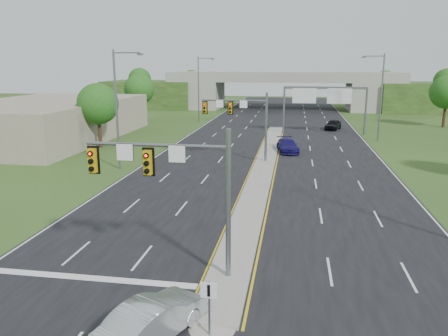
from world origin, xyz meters
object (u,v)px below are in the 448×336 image
(signal_mast_near, at_px, (178,179))
(car_silver, at_px, (154,319))
(overpass, at_px, (283,93))
(signal_mast_far, at_px, (244,115))
(car_far_b, at_px, (288,145))
(car_far_c, at_px, (333,125))
(sign_gantry, at_px, (324,97))
(keep_right_sign, at_px, (209,300))

(signal_mast_near, xyz_separation_m, car_silver, (0.30, -4.79, -3.95))
(signal_mast_near, xyz_separation_m, overpass, (2.26, 80.07, -1.17))
(signal_mast_far, bearing_deg, car_silver, -89.42)
(signal_mast_far, bearing_deg, signal_mast_near, -90.00)
(signal_mast_far, distance_m, car_silver, 30.05)
(overpass, distance_m, car_far_b, 49.30)
(overpass, xyz_separation_m, car_far_c, (8.58, -30.48, -2.77))
(sign_gantry, bearing_deg, car_silver, -99.85)
(sign_gantry, distance_m, overpass, 35.75)
(signal_mast_far, height_order, car_far_c, signal_mast_far)
(keep_right_sign, relative_size, overpass, 0.03)
(signal_mast_far, xyz_separation_m, keep_right_sign, (2.26, -29.45, -3.21))
(keep_right_sign, xyz_separation_m, overpass, (0.00, 84.53, 2.04))
(car_silver, height_order, car_far_c, car_far_c)
(keep_right_sign, bearing_deg, car_far_c, 80.98)
(sign_gantry, distance_m, car_far_c, 6.68)
(car_silver, bearing_deg, signal_mast_near, -61.65)
(signal_mast_near, bearing_deg, keep_right_sign, -63.06)
(signal_mast_far, distance_m, keep_right_sign, 29.71)
(overpass, distance_m, car_silver, 84.93)
(signal_mast_near, xyz_separation_m, car_far_b, (4.37, 30.90, -3.98))
(signal_mast_near, relative_size, sign_gantry, 0.60)
(signal_mast_far, distance_m, car_far_c, 27.16)
(signal_mast_far, relative_size, car_far_c, 1.57)
(signal_mast_near, relative_size, overpass, 0.09)
(keep_right_sign, xyz_separation_m, car_far_b, (2.11, 35.36, -0.77))
(car_silver, bearing_deg, sign_gantry, -75.09)
(keep_right_sign, distance_m, sign_gantry, 50.04)
(keep_right_sign, bearing_deg, overpass, 90.00)
(signal_mast_near, height_order, car_far_b, signal_mast_near)
(sign_gantry, height_order, car_silver, sign_gantry)
(signal_mast_far, bearing_deg, sign_gantry, 65.89)
(keep_right_sign, height_order, car_far_c, keep_right_sign)
(car_silver, distance_m, car_far_b, 35.92)
(overpass, xyz_separation_m, car_silver, (-1.96, -84.86, -2.78))
(car_silver, bearing_deg, keep_right_sign, -145.47)
(sign_gantry, relative_size, car_far_b, 2.31)
(signal_mast_far, height_order, keep_right_sign, signal_mast_far)
(keep_right_sign, bearing_deg, car_silver, -170.24)
(car_far_b, bearing_deg, overpass, 82.11)
(signal_mast_far, distance_m, sign_gantry, 21.91)
(car_far_b, bearing_deg, car_silver, -106.85)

